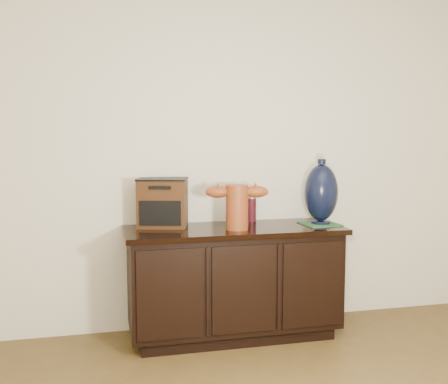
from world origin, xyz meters
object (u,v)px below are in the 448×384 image
object	(u,v)px
spray_can	(252,208)
sideboard	(234,281)
terracotta_vessel	(237,205)
lamp_base	(321,193)
tv_radio	(163,202)

from	to	relation	value
spray_can	sideboard	bearing A→B (deg)	-130.81
sideboard	terracotta_vessel	bearing A→B (deg)	-90.49
spray_can	lamp_base	bearing A→B (deg)	-29.64
tv_radio	lamp_base	distance (m)	1.09
sideboard	tv_radio	size ratio (longest dim) A/B	3.79
sideboard	terracotta_vessel	world-z (taller)	terracotta_vessel
terracotta_vessel	tv_radio	size ratio (longest dim) A/B	1.08
terracotta_vessel	lamp_base	size ratio (longest dim) A/B	0.93
lamp_base	spray_can	distance (m)	0.51
spray_can	tv_radio	bearing A→B (deg)	-174.15
sideboard	lamp_base	size ratio (longest dim) A/B	3.26
tv_radio	lamp_base	bearing A→B (deg)	5.75
terracotta_vessel	tv_radio	bearing A→B (deg)	162.80
lamp_base	spray_can	size ratio (longest dim) A/B	2.30
tv_radio	terracotta_vessel	bearing A→B (deg)	-11.88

